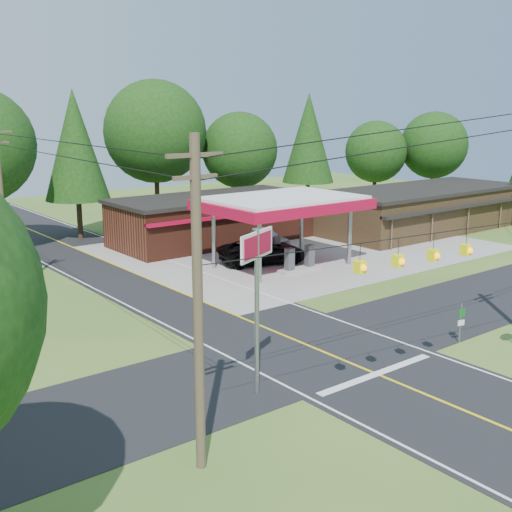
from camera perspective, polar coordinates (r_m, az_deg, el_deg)
ground at (r=29.49m, az=5.38°, el=-8.25°), size 120.00×120.00×0.00m
main_highway at (r=29.49m, az=5.38°, el=-8.23°), size 8.00×120.00×0.02m
cross_road at (r=29.49m, az=5.38°, el=-8.23°), size 70.00×7.00×0.02m
lane_center_yellow at (r=29.48m, az=5.38°, el=-8.21°), size 0.15×110.00×0.00m
gas_canopy at (r=43.67m, az=2.39°, el=4.52°), size 10.60×7.40×4.88m
convenience_store at (r=52.49m, az=-3.88°, el=3.32°), size 16.40×7.55×3.80m
strip_building at (r=59.77m, az=14.52°, el=4.11°), size 20.40×8.75×3.80m
utility_pole_near_left at (r=18.48m, az=-5.18°, el=-4.17°), size 1.80×0.30×10.00m
utility_pole_far_left at (r=39.82m, az=-21.65°, el=4.17°), size 1.80×0.30×10.00m
overhead_beacons at (r=23.17m, az=14.11°, el=1.56°), size 17.04×2.04×1.03m
treeline_backdrop at (r=48.27m, az=-13.84°, el=8.81°), size 70.27×51.59×13.30m
suv_car at (r=45.11m, az=0.63°, el=0.41°), size 7.84×7.84×1.72m
sedan_car at (r=50.50m, az=0.73°, el=1.67°), size 4.92×4.92×1.58m
big_stop_sign at (r=23.47m, az=0.09°, el=-1.62°), size 2.20×1.08×6.42m
route_sign_post at (r=31.21m, az=17.76°, el=-5.44°), size 0.39×0.12×1.91m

